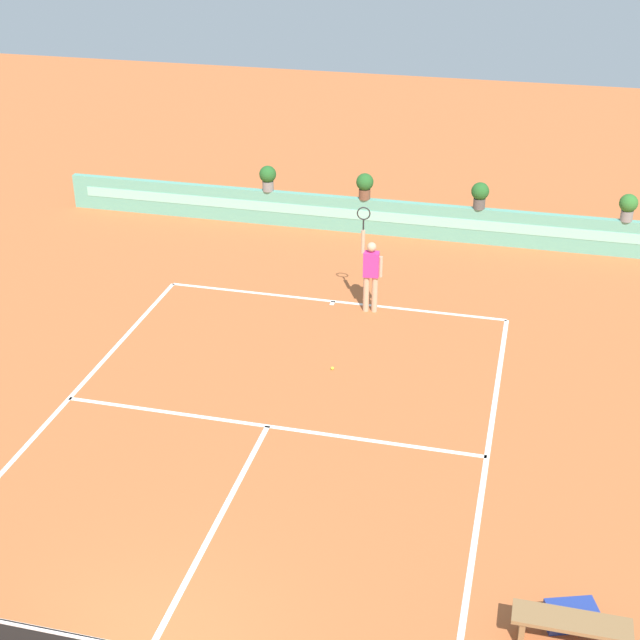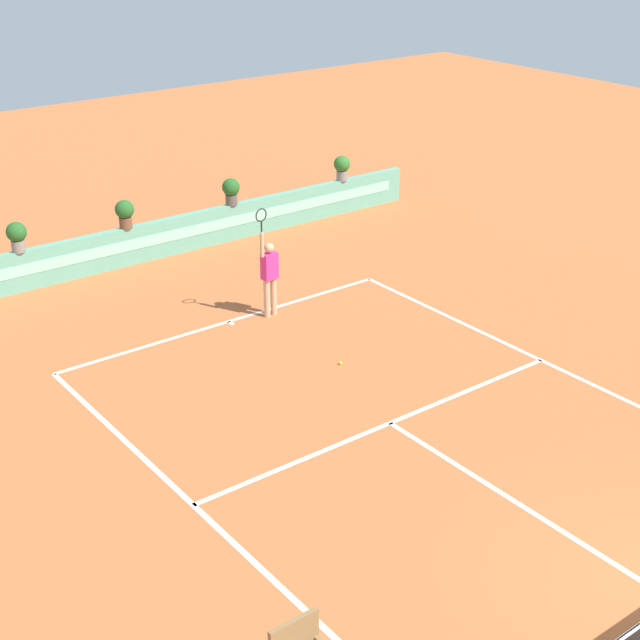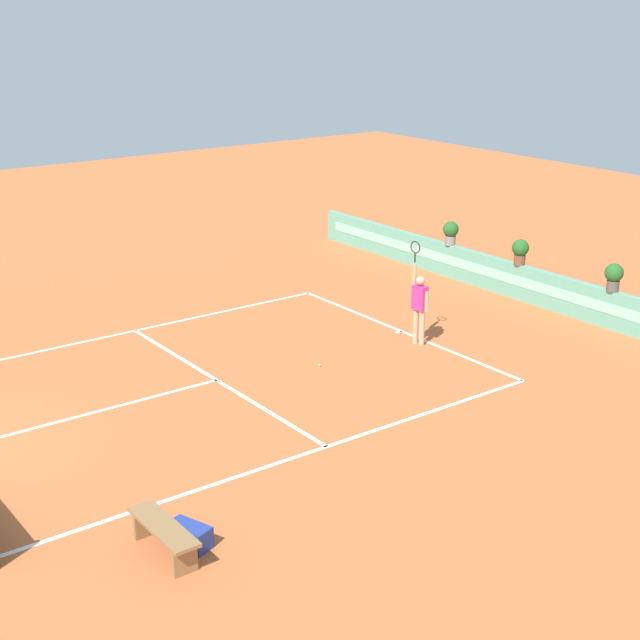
{
  "view_description": "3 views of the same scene",
  "coord_description": "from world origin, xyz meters",
  "px_view_note": "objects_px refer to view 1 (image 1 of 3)",
  "views": [
    {
      "loc": [
        4.45,
        -7.56,
        9.87
      ],
      "look_at": [
        0.38,
        9.0,
        1.0
      ],
      "focal_mm": 52.08,
      "sensor_mm": 36.0,
      "label": 1
    },
    {
      "loc": [
        -9.91,
        -4.53,
        8.89
      ],
      "look_at": [
        0.38,
        9.0,
        1.0
      ],
      "focal_mm": 52.85,
      "sensor_mm": 36.0,
      "label": 2
    },
    {
      "loc": [
        17.02,
        -3.29,
        8.09
      ],
      "look_at": [
        0.38,
        9.0,
        1.0
      ],
      "focal_mm": 52.76,
      "sensor_mm": 36.0,
      "label": 3
    }
  ],
  "objects_px": {
    "bench_courtside": "(571,627)",
    "tennis_player": "(371,270)",
    "potted_plant_right": "(480,194)",
    "potted_plant_centre": "(365,184)",
    "potted_plant_left": "(268,177)",
    "potted_plant_far_right": "(628,206)",
    "gear_bag": "(570,615)",
    "tennis_ball_near_baseline": "(332,368)"
  },
  "relations": [
    {
      "from": "bench_courtside",
      "to": "tennis_player",
      "type": "distance_m",
      "value": 10.48
    },
    {
      "from": "bench_courtside",
      "to": "potted_plant_right",
      "type": "xyz_separation_m",
      "value": [
        -2.57,
        14.18,
        1.04
      ]
    },
    {
      "from": "potted_plant_right",
      "to": "potted_plant_centre",
      "type": "relative_size",
      "value": 1.0
    },
    {
      "from": "bench_courtside",
      "to": "potted_plant_left",
      "type": "relative_size",
      "value": 2.21
    },
    {
      "from": "potted_plant_far_right",
      "to": "bench_courtside",
      "type": "bearing_deg",
      "value": -95.02
    },
    {
      "from": "gear_bag",
      "to": "tennis_ball_near_baseline",
      "type": "distance_m",
      "value": 7.81
    },
    {
      "from": "bench_courtside",
      "to": "tennis_ball_near_baseline",
      "type": "bearing_deg",
      "value": 126.6
    },
    {
      "from": "tennis_player",
      "to": "tennis_ball_near_baseline",
      "type": "distance_m",
      "value": 3.04
    },
    {
      "from": "potted_plant_right",
      "to": "potted_plant_left",
      "type": "height_order",
      "value": "same"
    },
    {
      "from": "potted_plant_centre",
      "to": "potted_plant_left",
      "type": "height_order",
      "value": "same"
    },
    {
      "from": "bench_courtside",
      "to": "potted_plant_centre",
      "type": "bearing_deg",
      "value": 111.99
    },
    {
      "from": "potted_plant_far_right",
      "to": "potted_plant_centre",
      "type": "relative_size",
      "value": 1.0
    },
    {
      "from": "potted_plant_centre",
      "to": "gear_bag",
      "type": "bearing_deg",
      "value": -67.35
    },
    {
      "from": "tennis_ball_near_baseline",
      "to": "potted_plant_far_right",
      "type": "height_order",
      "value": "potted_plant_far_right"
    },
    {
      "from": "bench_courtside",
      "to": "gear_bag",
      "type": "bearing_deg",
      "value": 88.06
    },
    {
      "from": "potted_plant_right",
      "to": "potted_plant_centre",
      "type": "height_order",
      "value": "same"
    },
    {
      "from": "potted_plant_centre",
      "to": "potted_plant_left",
      "type": "xyz_separation_m",
      "value": [
        -2.79,
        0.0,
        0.0
      ]
    },
    {
      "from": "potted_plant_centre",
      "to": "bench_courtside",
      "type": "bearing_deg",
      "value": -68.01
    },
    {
      "from": "gear_bag",
      "to": "tennis_ball_near_baseline",
      "type": "relative_size",
      "value": 10.29
    },
    {
      "from": "tennis_player",
      "to": "potted_plant_left",
      "type": "height_order",
      "value": "tennis_player"
    },
    {
      "from": "tennis_player",
      "to": "potted_plant_right",
      "type": "bearing_deg",
      "value": 66.91
    },
    {
      "from": "tennis_ball_near_baseline",
      "to": "potted_plant_far_right",
      "type": "xyz_separation_m",
      "value": [
        6.09,
        7.65,
        1.38
      ]
    },
    {
      "from": "tennis_ball_near_baseline",
      "to": "potted_plant_far_right",
      "type": "relative_size",
      "value": 0.09
    },
    {
      "from": "tennis_ball_near_baseline",
      "to": "potted_plant_far_right",
      "type": "bearing_deg",
      "value": 51.45
    },
    {
      "from": "tennis_ball_near_baseline",
      "to": "potted_plant_right",
      "type": "height_order",
      "value": "potted_plant_right"
    },
    {
      "from": "potted_plant_left",
      "to": "tennis_ball_near_baseline",
      "type": "bearing_deg",
      "value": -64.4
    },
    {
      "from": "gear_bag",
      "to": "potted_plant_centre",
      "type": "xyz_separation_m",
      "value": [
        -5.74,
        13.76,
        1.23
      ]
    },
    {
      "from": "bench_courtside",
      "to": "potted_plant_right",
      "type": "bearing_deg",
      "value": 100.29
    },
    {
      "from": "bench_courtside",
      "to": "potted_plant_centre",
      "type": "height_order",
      "value": "potted_plant_centre"
    },
    {
      "from": "tennis_player",
      "to": "potted_plant_far_right",
      "type": "bearing_deg",
      "value": 39.25
    },
    {
      "from": "tennis_player",
      "to": "potted_plant_right",
      "type": "height_order",
      "value": "tennis_player"
    },
    {
      "from": "potted_plant_left",
      "to": "tennis_player",
      "type": "bearing_deg",
      "value": -50.85
    },
    {
      "from": "gear_bag",
      "to": "tennis_player",
      "type": "xyz_separation_m",
      "value": [
        -4.63,
        8.97,
        0.87
      ]
    },
    {
      "from": "gear_bag",
      "to": "potted_plant_left",
      "type": "bearing_deg",
      "value": 121.79
    },
    {
      "from": "potted_plant_centre",
      "to": "potted_plant_left",
      "type": "bearing_deg",
      "value": 180.0
    },
    {
      "from": "tennis_player",
      "to": "potted_plant_left",
      "type": "xyz_separation_m",
      "value": [
        -3.9,
        4.79,
        0.36
      ]
    },
    {
      "from": "tennis_ball_near_baseline",
      "to": "potted_plant_centre",
      "type": "distance_m",
      "value": 7.82
    },
    {
      "from": "bench_courtside",
      "to": "potted_plant_far_right",
      "type": "height_order",
      "value": "potted_plant_far_right"
    },
    {
      "from": "potted_plant_right",
      "to": "potted_plant_centre",
      "type": "bearing_deg",
      "value": 180.0
    },
    {
      "from": "tennis_player",
      "to": "gear_bag",
      "type": "bearing_deg",
      "value": -62.7
    },
    {
      "from": "potted_plant_right",
      "to": "potted_plant_far_right",
      "type": "xyz_separation_m",
      "value": [
        3.82,
        0.0,
        0.0
      ]
    },
    {
      "from": "gear_bag",
      "to": "tennis_player",
      "type": "distance_m",
      "value": 10.13
    }
  ]
}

